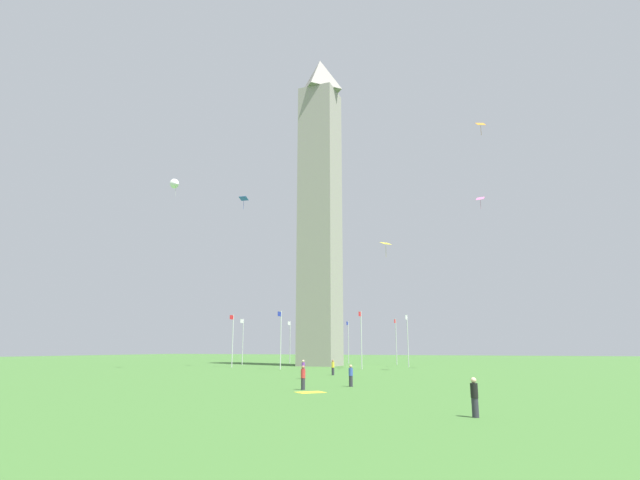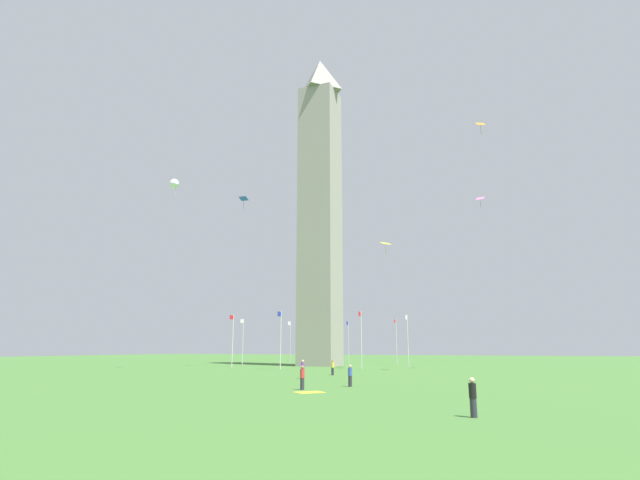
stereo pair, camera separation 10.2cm
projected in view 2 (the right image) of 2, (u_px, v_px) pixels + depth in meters
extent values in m
plane|color=#3D6B2D|center=(320.00, 366.00, 81.77)|extent=(260.00, 260.00, 0.00)
cube|color=gray|center=(320.00, 222.00, 86.89)|extent=(6.08, 6.08, 48.66)
pyramid|color=gray|center=(320.00, 77.00, 92.71)|extent=(6.08, 6.08, 6.64)
cylinder|color=silver|center=(281.00, 340.00, 69.35)|extent=(0.14, 0.14, 7.96)
cube|color=#1E2D99|center=(279.00, 314.00, 69.59)|extent=(1.00, 0.03, 0.64)
cylinder|color=silver|center=(361.00, 340.00, 69.46)|extent=(0.14, 0.14, 7.96)
cube|color=red|center=(360.00, 314.00, 69.70)|extent=(1.00, 0.03, 0.64)
cylinder|color=silver|center=(408.00, 341.00, 77.27)|extent=(0.14, 0.14, 7.96)
cube|color=white|center=(406.00, 317.00, 77.51)|extent=(1.00, 0.03, 0.64)
cylinder|color=silver|center=(396.00, 342.00, 88.20)|extent=(0.14, 0.14, 7.96)
cube|color=red|center=(395.00, 321.00, 88.45)|extent=(1.00, 0.03, 0.64)
cylinder|color=silver|center=(348.00, 342.00, 95.86)|extent=(0.14, 0.14, 7.96)
cube|color=#1E2D99|center=(347.00, 323.00, 96.10)|extent=(1.00, 0.03, 0.64)
cylinder|color=silver|center=(290.00, 342.00, 95.75)|extent=(0.14, 0.14, 7.96)
cube|color=white|center=(289.00, 323.00, 95.99)|extent=(1.00, 0.03, 0.64)
cylinder|color=silver|center=(243.00, 342.00, 87.94)|extent=(0.14, 0.14, 7.96)
cube|color=white|center=(242.00, 321.00, 88.18)|extent=(1.00, 0.03, 0.64)
cylinder|color=silver|center=(233.00, 341.00, 77.01)|extent=(0.14, 0.14, 7.96)
cube|color=red|center=(232.00, 317.00, 77.25)|extent=(1.00, 0.03, 0.64)
cylinder|color=#2D2D38|center=(302.00, 384.00, 35.48)|extent=(0.29, 0.29, 0.80)
cylinder|color=red|center=(302.00, 374.00, 35.63)|extent=(0.32, 0.32, 0.63)
sphere|color=#936B4C|center=(302.00, 367.00, 35.72)|extent=(0.24, 0.24, 0.24)
cylinder|color=#2D2D38|center=(474.00, 408.00, 21.40)|extent=(0.29, 0.29, 0.80)
cylinder|color=black|center=(472.00, 391.00, 21.55)|extent=(0.32, 0.32, 0.62)
sphere|color=beige|center=(472.00, 380.00, 21.64)|extent=(0.24, 0.24, 0.24)
cylinder|color=#2D2D38|center=(333.00, 371.00, 54.30)|extent=(0.29, 0.29, 0.80)
cylinder|color=yellow|center=(333.00, 365.00, 54.44)|extent=(0.32, 0.32, 0.60)
sphere|color=#936B4C|center=(333.00, 361.00, 54.53)|extent=(0.24, 0.24, 0.24)
cylinder|color=#2D2D38|center=(303.00, 374.00, 48.05)|extent=(0.29, 0.29, 0.80)
cylinder|color=purple|center=(303.00, 366.00, 48.22)|extent=(0.32, 0.32, 0.73)
sphere|color=beige|center=(303.00, 361.00, 48.32)|extent=(0.24, 0.24, 0.24)
cylinder|color=#2D2D38|center=(350.00, 381.00, 38.33)|extent=(0.29, 0.29, 0.80)
cylinder|color=#3851B2|center=(350.00, 372.00, 38.48)|extent=(0.32, 0.32, 0.59)
sphere|color=tan|center=(350.00, 366.00, 38.57)|extent=(0.24, 0.24, 0.24)
cube|color=yellow|center=(386.00, 243.00, 74.51)|extent=(2.00, 1.99, 0.55)
cylinder|color=#A4921C|center=(386.00, 251.00, 74.27)|extent=(0.04, 0.04, 1.75)
cube|color=pink|center=(480.00, 198.00, 70.84)|extent=(1.11, 1.24, 0.60)
cylinder|color=#A44A79|center=(481.00, 204.00, 70.65)|extent=(0.04, 0.04, 1.31)
cone|color=white|center=(176.00, 184.00, 72.28)|extent=(1.99, 2.07, 1.69)
cylinder|color=#A7A7A7|center=(176.00, 191.00, 72.05)|extent=(0.04, 0.04, 1.67)
cube|color=blue|center=(244.00, 198.00, 80.81)|extent=(1.40, 1.44, 0.36)
cylinder|color=#233C9D|center=(243.00, 205.00, 80.60)|extent=(0.04, 0.04, 1.54)
cube|color=orange|center=(480.00, 124.00, 63.35)|extent=(1.24, 1.35, 0.68)
cylinder|color=#A75C15|center=(481.00, 130.00, 63.16)|extent=(0.04, 0.04, 1.30)
cube|color=yellow|center=(309.00, 392.00, 33.38)|extent=(2.27, 2.25, 0.01)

